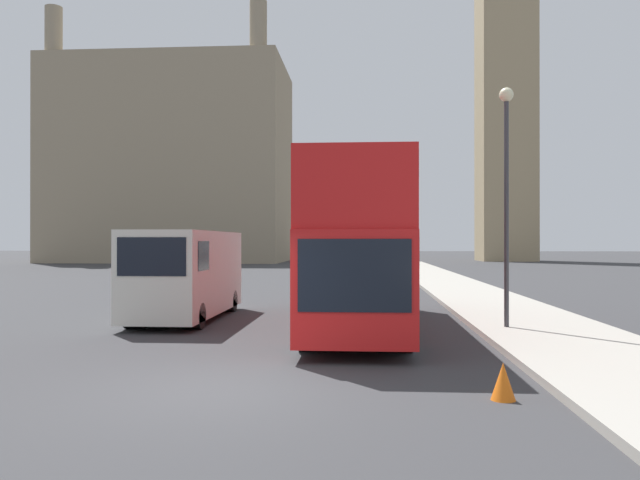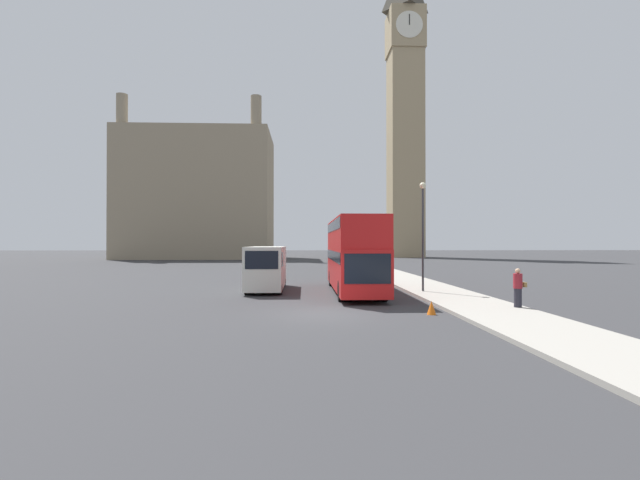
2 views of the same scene
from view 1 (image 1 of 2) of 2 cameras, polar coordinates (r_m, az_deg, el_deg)
name	(u,v)px [view 1 (image 1 of 2)]	position (r m, az deg, el deg)	size (l,w,h in m)	color
ground_plane	(226,389)	(10.17, -8.55, -13.34)	(300.00, 300.00, 0.00)	#333335
clock_tower	(505,3)	(85.09, 16.59, 20.07)	(6.96, 7.13, 61.89)	tan
building_block_distant	(173,164)	(76.86, -13.28, 6.77)	(26.79, 15.51, 28.22)	gray
red_double_decker_bus	(357,241)	(16.98, 3.44, -0.08)	(2.45, 10.78, 4.19)	red
white_van	(186,272)	(19.00, -12.18, -2.91)	(2.10, 6.22, 2.63)	silver
street_lamp	(506,171)	(16.71, 16.68, 6.06)	(0.36, 0.36, 6.12)	#38383D
traffic_cone	(503,381)	(9.72, 16.40, -12.29)	(0.36, 0.36, 0.55)	orange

